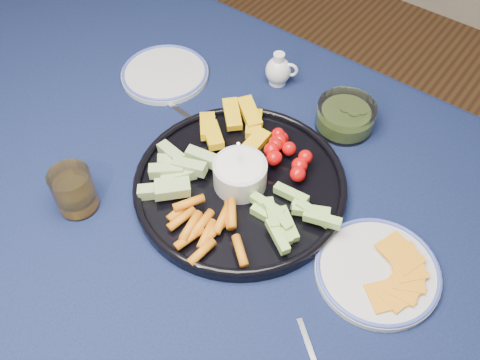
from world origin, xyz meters
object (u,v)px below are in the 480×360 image
Objects in this scene: side_plate_extra at (165,73)px; juice_tumbler at (75,192)px; crudite_platter at (238,182)px; pickle_bowl at (345,117)px; cheese_plate at (378,270)px; creamer_pitcher at (279,70)px; dining_table at (179,210)px.

juice_tumbler is at bearing -72.00° from side_plate_extra.
crudite_platter is 3.32× the size of pickle_bowl.
crudite_platter is at bearing 179.72° from cheese_plate.
pickle_bowl reaches higher than side_plate_extra.
juice_tumbler is (-0.51, -0.21, 0.03)m from cheese_plate.
pickle_bowl is 0.61× the size of side_plate_extra.
creamer_pitcher reaches higher than pickle_bowl.
creamer_pitcher is 0.52m from juice_tumbler.
creamer_pitcher is at bearing 111.19° from crudite_platter.
cheese_plate is at bearing 22.21° from juice_tumbler.
pickle_bowl is 0.57× the size of cheese_plate.
pickle_bowl is 0.42m from side_plate_extra.
pickle_bowl reaches higher than dining_table.
creamer_pitcher is (-0.12, 0.30, 0.01)m from crudite_platter.
dining_table is at bearing -148.74° from crudite_platter.
dining_table is at bearing -44.29° from side_plate_extra.
cheese_plate is at bearing -14.30° from side_plate_extra.
cheese_plate is at bearing 8.81° from dining_table.
creamer_pitcher reaches higher than cheese_plate.
side_plate_extra is at bearing -147.44° from creamer_pitcher.
cheese_plate is (0.41, -0.30, -0.02)m from creamer_pitcher.
dining_table is 8.36× the size of side_plate_extra.
cheese_plate is (0.40, 0.06, 0.10)m from dining_table.
juice_tumbler is (-0.10, -0.51, 0.00)m from creamer_pitcher.
juice_tumbler reaches higher than dining_table.
crudite_platter reaches higher than creamer_pitcher.
dining_table is 0.33m from side_plate_extra.
juice_tumbler is at bearing -157.79° from cheese_plate.
pickle_bowl is 0.35m from cheese_plate.
side_plate_extra is at bearing -164.99° from pickle_bowl.
crudite_platter reaches higher than pickle_bowl.
pickle_bowl is (0.18, 0.33, 0.11)m from dining_table.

